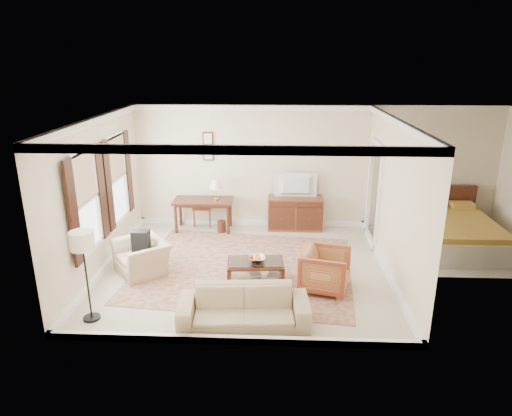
# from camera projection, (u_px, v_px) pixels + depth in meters

# --- Properties ---
(room_shell) EXTENTS (5.51, 5.01, 2.91)m
(room_shell) POSITION_uv_depth(u_px,v_px,m) (244.00, 143.00, 8.14)
(room_shell) COLOR beige
(room_shell) RESTS_ON ground
(annex_bedroom) EXTENTS (3.00, 2.70, 2.90)m
(annex_bedroom) POSITION_uv_depth(u_px,v_px,m) (459.00, 234.00, 9.71)
(annex_bedroom) COLOR beige
(annex_bedroom) RESTS_ON ground
(window_front) EXTENTS (0.12, 1.56, 1.80)m
(window_front) POSITION_uv_depth(u_px,v_px,m) (86.00, 202.00, 7.88)
(window_front) COLOR #CCB284
(window_front) RESTS_ON room_shell
(window_rear) EXTENTS (0.12, 1.56, 1.80)m
(window_rear) POSITION_uv_depth(u_px,v_px,m) (117.00, 178.00, 9.40)
(window_rear) COLOR #CCB284
(window_rear) RESTS_ON room_shell
(doorway) EXTENTS (0.10, 1.12, 2.25)m
(doorway) POSITION_uv_depth(u_px,v_px,m) (374.00, 195.00, 9.88)
(doorway) COLOR white
(doorway) RESTS_ON room_shell
(rug) EXTENTS (4.46, 3.94, 0.01)m
(rug) POSITION_uv_depth(u_px,v_px,m) (244.00, 268.00, 8.94)
(rug) COLOR #591D1F
(rug) RESTS_ON room_shell
(writing_desk) EXTENTS (1.38, 0.69, 0.75)m
(writing_desk) POSITION_uv_depth(u_px,v_px,m) (203.00, 204.00, 10.71)
(writing_desk) COLOR #452013
(writing_desk) RESTS_ON room_shell
(desk_chair) EXTENTS (0.54, 0.54, 1.05)m
(desk_chair) POSITION_uv_depth(u_px,v_px,m) (203.00, 204.00, 11.08)
(desk_chair) COLOR brown
(desk_chair) RESTS_ON room_shell
(desk_lamp) EXTENTS (0.32, 0.32, 0.50)m
(desk_lamp) POSITION_uv_depth(u_px,v_px,m) (216.00, 190.00, 10.59)
(desk_lamp) COLOR silver
(desk_lamp) RESTS_ON writing_desk
(framed_prints) EXTENTS (0.25, 0.04, 0.68)m
(framed_prints) POSITION_uv_depth(u_px,v_px,m) (208.00, 146.00, 10.69)
(framed_prints) COLOR #452013
(framed_prints) RESTS_ON room_shell
(sideboard) EXTENTS (1.29, 0.49, 0.79)m
(sideboard) POSITION_uv_depth(u_px,v_px,m) (295.00, 213.00, 10.86)
(sideboard) COLOR brown
(sideboard) RESTS_ON room_shell
(tv) EXTENTS (0.94, 0.54, 0.12)m
(tv) POSITION_uv_depth(u_px,v_px,m) (296.00, 178.00, 10.56)
(tv) COLOR black
(tv) RESTS_ON sideboard
(coffee_table) EXTENTS (1.06, 0.67, 0.43)m
(coffee_table) POSITION_uv_depth(u_px,v_px,m) (255.00, 266.00, 8.26)
(coffee_table) COLOR #452013
(coffee_table) RESTS_ON room_shell
(fruit_bowl) EXTENTS (0.42, 0.42, 0.10)m
(fruit_bowl) POSITION_uv_depth(u_px,v_px,m) (257.00, 258.00, 8.23)
(fruit_bowl) COLOR silver
(fruit_bowl) RESTS_ON coffee_table
(book_a) EXTENTS (0.27, 0.14, 0.38)m
(book_a) POSITION_uv_depth(u_px,v_px,m) (248.00, 274.00, 8.33)
(book_a) COLOR brown
(book_a) RESTS_ON coffee_table
(book_b) EXTENTS (0.28, 0.08, 0.38)m
(book_b) POSITION_uv_depth(u_px,v_px,m) (268.00, 275.00, 8.30)
(book_b) COLOR brown
(book_b) RESTS_ON coffee_table
(striped_armchair) EXTENTS (0.94, 0.97, 0.83)m
(striped_armchair) POSITION_uv_depth(u_px,v_px,m) (325.00, 268.00, 7.99)
(striped_armchair) COLOR maroon
(striped_armchair) RESTS_ON room_shell
(club_armchair) EXTENTS (1.10, 1.16, 0.85)m
(club_armchair) POSITION_uv_depth(u_px,v_px,m) (142.00, 252.00, 8.63)
(club_armchair) COLOR tan
(club_armchair) RESTS_ON room_shell
(backpack) EXTENTS (0.38, 0.38, 0.40)m
(backpack) POSITION_uv_depth(u_px,v_px,m) (141.00, 238.00, 8.64)
(backpack) COLOR black
(backpack) RESTS_ON club_armchair
(sofa) EXTENTS (2.03, 0.72, 0.78)m
(sofa) POSITION_uv_depth(u_px,v_px,m) (244.00, 302.00, 6.94)
(sofa) COLOR tan
(sofa) RESTS_ON room_shell
(floor_lamp) EXTENTS (0.36, 0.36, 1.48)m
(floor_lamp) POSITION_uv_depth(u_px,v_px,m) (83.00, 247.00, 6.81)
(floor_lamp) COLOR black
(floor_lamp) RESTS_ON room_shell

